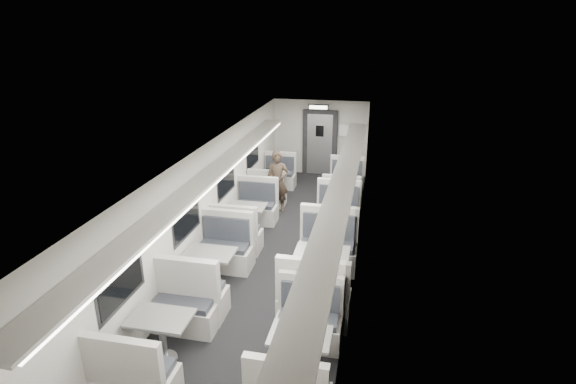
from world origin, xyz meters
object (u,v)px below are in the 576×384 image
at_px(booth_right_a, 344,189).
at_px(passenger, 277,181).
at_px(booth_right_c, 321,271).
at_px(vestibule_door, 320,143).
at_px(booth_left_a, 274,184).
at_px(booth_left_b, 247,220).
at_px(booth_right_d, 300,355).
at_px(booth_right_b, 334,226).
at_px(booth_left_c, 211,270).
at_px(exit_sign, 318,107).
at_px(booth_left_d, 163,338).

xyz_separation_m(booth_right_a, passenger, (-1.64, -0.99, 0.45)).
relative_size(booth_right_c, vestibule_door, 1.12).
bearing_deg(booth_left_a, passenger, -71.05).
distance_m(booth_left_b, passenger, 1.67).
bearing_deg(booth_right_c, booth_right_d, -90.00).
bearing_deg(booth_right_a, vestibule_door, 114.02).
xyz_separation_m(booth_left_b, booth_right_b, (2.00, 0.08, 0.01)).
height_order(booth_right_d, vestibule_door, vestibule_door).
relative_size(booth_left_c, booth_right_d, 1.07).
distance_m(booth_right_c, vestibule_door, 6.92).
xyz_separation_m(booth_right_a, booth_right_d, (0.00, -6.75, 0.01)).
relative_size(booth_right_a, booth_right_c, 0.83).
bearing_deg(booth_left_b, exit_sign, 76.97).
bearing_deg(booth_right_d, booth_left_b, 115.52).
xyz_separation_m(booth_right_c, passenger, (-1.64, 3.59, 0.38)).
relative_size(booth_left_b, booth_right_a, 1.06).
height_order(booth_right_c, vestibule_door, vestibule_door).
bearing_deg(booth_left_a, booth_left_b, -90.00).
height_order(booth_right_b, exit_sign, exit_sign).
relative_size(booth_left_d, booth_right_a, 1.08).
height_order(booth_right_b, booth_right_d, booth_right_b).
height_order(booth_left_d, booth_right_b, booth_right_b).
height_order(booth_right_a, booth_right_d, booth_right_d).
xyz_separation_m(booth_left_a, exit_sign, (1.00, 1.70, 1.93)).
bearing_deg(exit_sign, booth_left_c, -98.55).
xyz_separation_m(booth_right_b, booth_right_c, (0.00, -2.10, 0.04)).
bearing_deg(exit_sign, booth_right_b, -76.72).
bearing_deg(passenger, booth_right_b, -48.21).
bearing_deg(booth_right_b, booth_left_d, -114.77).
bearing_deg(vestibule_door, passenger, -101.24).
distance_m(booth_left_a, booth_left_d, 6.87).
xyz_separation_m(booth_left_c, booth_right_b, (2.00, 2.42, -0.01)).
bearing_deg(booth_right_c, booth_right_b, 90.00).
distance_m(booth_left_b, booth_right_a, 3.25).
height_order(booth_left_b, booth_right_d, booth_left_b).
distance_m(booth_left_d, exit_sign, 8.84).
distance_m(booth_right_b, exit_sign, 4.75).
bearing_deg(exit_sign, passenger, -103.18).
bearing_deg(booth_right_b, booth_left_c, -129.62).
xyz_separation_m(booth_left_a, booth_right_c, (2.00, -4.64, 0.07)).
xyz_separation_m(booth_left_b, exit_sign, (1.00, 4.32, 1.91)).
distance_m(booth_right_d, vestibule_door, 9.08).
xyz_separation_m(booth_left_d, exit_sign, (1.00, 8.57, 1.90)).
xyz_separation_m(booth_left_a, booth_left_c, (0.00, -4.95, 0.04)).
relative_size(booth_left_a, booth_right_a, 1.00).
relative_size(booth_left_d, exit_sign, 3.44).
relative_size(booth_left_d, passenger, 1.33).
xyz_separation_m(booth_right_b, booth_right_d, (0.00, -4.27, -0.02)).
bearing_deg(booth_right_b, passenger, 137.67).
height_order(booth_left_b, booth_left_c, booth_left_c).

